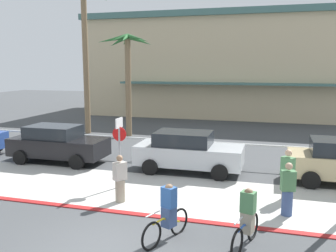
# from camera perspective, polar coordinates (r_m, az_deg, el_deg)

# --- Properties ---
(ground_plane) EXTENTS (80.00, 80.00, 0.00)m
(ground_plane) POSITION_cam_1_polar(r_m,az_deg,el_deg) (18.53, 4.07, -4.45)
(ground_plane) COLOR #424447
(sidewalk_strip) EXTENTS (44.00, 4.00, 0.02)m
(sidewalk_strip) POSITION_cam_1_polar(r_m,az_deg,el_deg) (13.14, -1.32, -10.21)
(sidewalk_strip) COLOR beige
(sidewalk_strip) RESTS_ON ground
(curb_paint) EXTENTS (44.00, 0.24, 0.03)m
(curb_paint) POSITION_cam_1_polar(r_m,az_deg,el_deg) (11.37, -4.42, -13.39)
(curb_paint) COLOR maroon
(curb_paint) RESTS_ON ground
(building_backdrop) EXTENTS (25.88, 13.14, 8.76)m
(building_backdrop) POSITION_cam_1_polar(r_m,az_deg,el_deg) (35.65, 10.57, 9.15)
(building_backdrop) COLOR beige
(building_backdrop) RESTS_ON ground
(rail_fence) EXTENTS (26.75, 0.08, 1.04)m
(rail_fence) POSITION_cam_1_polar(r_m,az_deg,el_deg) (16.92, 3.03, -2.86)
(rail_fence) COLOR white
(rail_fence) RESTS_ON ground
(stop_sign_bike_lane) EXTENTS (0.52, 0.56, 2.56)m
(stop_sign_bike_lane) POSITION_cam_1_polar(r_m,az_deg,el_deg) (13.38, -7.47, -2.51)
(stop_sign_bike_lane) COLOR gray
(stop_sign_bike_lane) RESTS_ON ground
(palm_tree_1) EXTENTS (3.15, 3.26, 9.19)m
(palm_tree_1) POSITION_cam_1_polar(r_m,az_deg,el_deg) (24.61, -12.58, 14.01)
(palm_tree_1) COLOR #846B4C
(palm_tree_1) RESTS_ON ground
(palm_tree_2) EXTENTS (3.33, 3.18, 6.31)m
(palm_tree_2) POSITION_cam_1_polar(r_m,az_deg,el_deg) (23.20, -6.20, 10.62)
(palm_tree_2) COLOR #846B4C
(palm_tree_2) RESTS_ON ground
(car_black_1) EXTENTS (4.40, 2.02, 1.69)m
(car_black_1) POSITION_cam_1_polar(r_m,az_deg,el_deg) (17.70, -16.61, -2.59)
(car_black_1) COLOR black
(car_black_1) RESTS_ON ground
(car_silver_2) EXTENTS (4.40, 2.02, 1.69)m
(car_silver_2) POSITION_cam_1_polar(r_m,az_deg,el_deg) (15.43, 3.07, -3.92)
(car_silver_2) COLOR #B2B7BC
(car_silver_2) RESTS_ON ground
(cyclist_blue_0) EXTENTS (0.55, 1.77, 1.50)m
(cyclist_blue_0) POSITION_cam_1_polar(r_m,az_deg,el_deg) (9.48, 12.04, -13.90)
(cyclist_blue_0) COLOR black
(cyclist_blue_0) RESTS_ON ground
(cyclist_yellow_1) EXTENTS (0.76, 1.70, 1.50)m
(cyclist_yellow_1) POSITION_cam_1_polar(r_m,az_deg,el_deg) (9.61, -0.04, -13.37)
(cyclist_yellow_1) COLOR black
(cyclist_yellow_1) RESTS_ON ground
(pedestrian_0) EXTENTS (0.45, 0.48, 1.57)m
(pedestrian_0) POSITION_cam_1_polar(r_m,az_deg,el_deg) (12.19, -7.38, -8.36)
(pedestrian_0) COLOR gray
(pedestrian_0) RESTS_ON ground
(pedestrian_1) EXTENTS (0.48, 0.45, 1.71)m
(pedestrian_1) POSITION_cam_1_polar(r_m,az_deg,el_deg) (12.85, 17.88, -7.46)
(pedestrian_1) COLOR gray
(pedestrian_1) RESTS_ON ground
(pedestrian_2) EXTENTS (0.45, 0.39, 1.62)m
(pedestrian_2) POSITION_cam_1_polar(r_m,az_deg,el_deg) (11.57, 17.92, -9.58)
(pedestrian_2) COLOR #384C7A
(pedestrian_2) RESTS_ON ground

